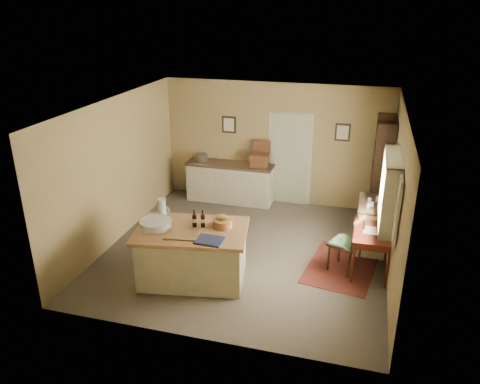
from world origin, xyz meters
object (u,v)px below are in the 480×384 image
(sideboard, at_px, (230,181))
(shelving_unit, at_px, (384,172))
(work_island, at_px, (192,253))
(desk_chair, at_px, (345,244))
(right_cabinet, at_px, (372,225))
(writing_desk, at_px, (372,236))

(sideboard, xyz_separation_m, shelving_unit, (3.30, -0.20, 0.61))
(work_island, height_order, desk_chair, work_island)
(desk_chair, relative_size, right_cabinet, 1.02)
(desk_chair, xyz_separation_m, right_cabinet, (0.42, 0.94, -0.05))
(work_island, relative_size, sideboard, 0.98)
(work_island, distance_m, writing_desk, 3.00)
(sideboard, bearing_deg, right_cabinet, -24.33)
(sideboard, distance_m, shelving_unit, 3.36)
(writing_desk, bearing_deg, sideboard, 143.93)
(right_cabinet, height_order, shelving_unit, shelving_unit)
(desk_chair, height_order, shelving_unit, shelving_unit)
(desk_chair, bearing_deg, sideboard, 163.78)
(right_cabinet, bearing_deg, sideboard, 155.67)
(sideboard, distance_m, desk_chair, 3.60)
(sideboard, height_order, desk_chair, sideboard)
(work_island, bearing_deg, writing_desk, 10.20)
(work_island, relative_size, writing_desk, 1.93)
(sideboard, bearing_deg, work_island, -84.37)
(shelving_unit, bearing_deg, sideboard, 176.49)
(writing_desk, relative_size, shelving_unit, 0.46)
(sideboard, distance_m, right_cabinet, 3.45)
(work_island, xyz_separation_m, writing_desk, (2.82, 1.02, 0.19))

